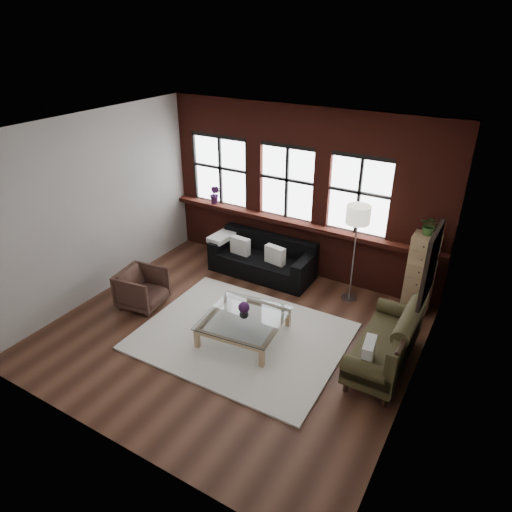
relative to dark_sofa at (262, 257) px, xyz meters
The scene contains 26 objects.
floor 2.00m from the dark_sofa, 74.58° to the right, with size 5.50×5.50×0.00m, color #3C2016.
ceiling 3.45m from the dark_sofa, 74.58° to the right, with size 5.50×5.50×0.00m, color white.
wall_back 1.47m from the dark_sofa, 48.87° to the left, with size 5.50×5.50×0.00m, color #AAA69F.
wall_front 4.60m from the dark_sofa, 83.21° to the right, with size 5.50×5.50×0.00m, color #AAA69F.
wall_left 3.18m from the dark_sofa, 139.52° to the right, with size 5.00×5.00×0.00m, color #AAA69F.
wall_right 3.98m from the dark_sofa, 30.13° to the right, with size 5.00×5.00×0.00m, color #AAA69F.
brick_backwall 1.45m from the dark_sofa, 45.86° to the left, with size 5.50×0.12×3.20m, color #4C1911, non-canonical shape.
sill_ledge 0.97m from the dark_sofa, 40.66° to the left, with size 5.50×0.30×0.08m, color #4C1911.
window_left 1.96m from the dark_sofa, 156.68° to the left, with size 1.38×0.10×1.50m, color black, non-canonical shape.
window_mid 1.51m from the dark_sofa, 67.84° to the left, with size 1.38×0.10×1.50m, color black, non-canonical shape.
window_right 2.20m from the dark_sofa, 18.71° to the left, with size 1.38×0.10×1.50m, color black, non-canonical shape.
wall_poster 3.91m from the dark_sofa, 26.25° to the right, with size 0.05×0.74×0.94m, color black, non-canonical shape.
shag_rug 2.07m from the dark_sofa, 69.36° to the right, with size 3.13×2.46×0.03m, color silver.
dark_sofa is the anchor object (origin of this frame).
pillow_a 0.48m from the dark_sofa, 167.01° to the right, with size 0.40×0.14×0.34m, color silver.
pillow_b 0.40m from the dark_sofa, 16.52° to the right, with size 0.40×0.14×0.34m, color silver.
vintage_settee 3.17m from the dark_sofa, 26.98° to the right, with size 0.79×1.78×0.95m, color #332D17, non-canonical shape.
pillow_settee 3.39m from the dark_sofa, 35.82° to the right, with size 0.14×0.38×0.34m, color silver.
armchair 2.36m from the dark_sofa, 122.12° to the right, with size 0.71×0.73×0.67m, color #39231C.
coffee_table 2.06m from the dark_sofa, 68.18° to the right, with size 1.19×1.19×0.40m, color tan, non-canonical shape.
vase 2.06m from the dark_sofa, 68.18° to the right, with size 0.14×0.14×0.15m, color #B2B2B2.
flowers 2.06m from the dark_sofa, 68.18° to the right, with size 0.18×0.18×0.18m, color #3D1847.
drawer_chest 2.93m from the dark_sofa, ahead, with size 0.43×0.43×1.40m, color tan.
potted_plant_top 3.15m from the dark_sofa, ahead, with size 0.30×0.26×0.33m, color #2D5923.
floor_lamp 1.90m from the dark_sofa, ahead, with size 0.40×0.40×1.94m, color #A5A5A8, non-canonical shape.
sill_plant 1.69m from the dark_sofa, 162.87° to the left, with size 0.22×0.18×0.40m, color #3D1847.
Camera 1 is at (3.33, -4.93, 4.50)m, focal length 32.00 mm.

